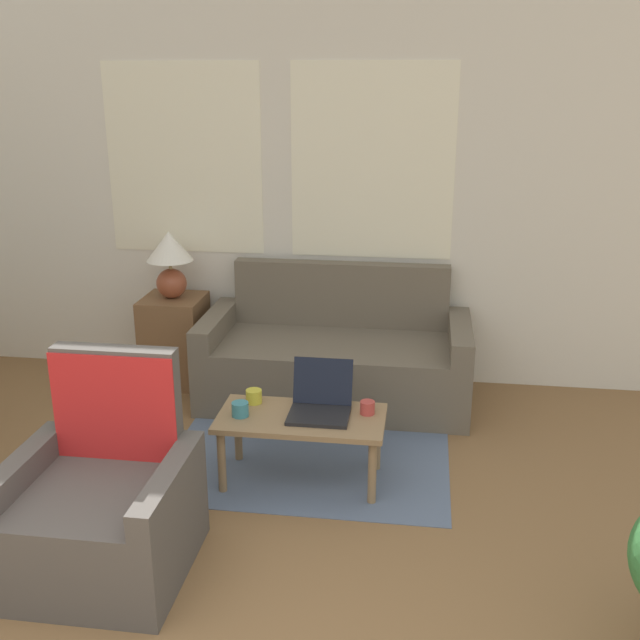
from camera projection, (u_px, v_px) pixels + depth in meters
name	position (u px, v px, depth m)	size (l,w,h in m)	color
wall_back	(289.00, 196.00, 5.19)	(6.23, 0.06, 2.60)	silver
rug	(316.00, 435.00, 4.60)	(1.61, 1.78, 0.01)	slate
couch	(336.00, 360.00, 5.07)	(1.77, 0.81, 0.88)	#665B4C
armchair	(103.00, 509.00, 3.33)	(0.78, 0.73, 0.95)	#514C47
side_table	(175.00, 340.00, 5.31)	(0.42, 0.42, 0.63)	brown
table_lamp	(170.00, 258.00, 5.12)	(0.32, 0.32, 0.47)	brown
coffee_table	(301.00, 424.00, 3.99)	(0.89, 0.45, 0.38)	#8E704C
laptop	(320.00, 402.00, 4.00)	(0.32, 0.32, 0.27)	black
cup_navy	(254.00, 396.00, 4.13)	(0.09, 0.09, 0.08)	gold
cup_yellow	(240.00, 409.00, 3.97)	(0.09, 0.09, 0.08)	teal
cup_white	(367.00, 408.00, 4.00)	(0.08, 0.08, 0.07)	#B23D38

